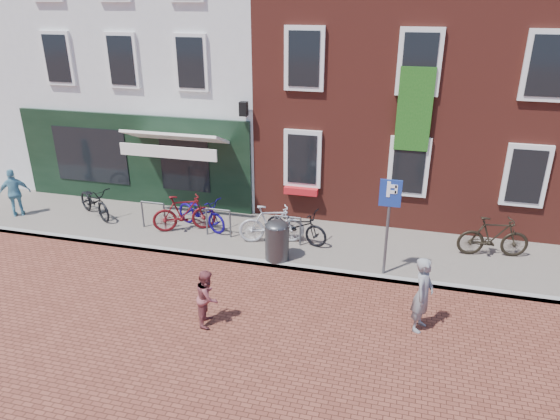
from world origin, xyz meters
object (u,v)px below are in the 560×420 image
(bicycle_0, at_px, (94,201))
(litter_bin, at_px, (277,238))
(bicycle_5, at_px, (493,237))
(parking_sign, at_px, (389,210))
(bicycle_1, at_px, (184,213))
(woman, at_px, (423,294))
(bicycle_2, at_px, (201,212))
(bicycle_3, at_px, (272,224))
(boy, at_px, (207,297))
(bicycle_4, at_px, (296,225))
(cafe_person, at_px, (15,193))

(bicycle_0, bearing_deg, litter_bin, -70.03)
(litter_bin, xyz_separation_m, bicycle_5, (5.35, 1.58, -0.04))
(parking_sign, relative_size, bicycle_1, 1.35)
(bicycle_1, bearing_deg, woman, -139.80)
(woman, height_order, bicycle_2, woman)
(litter_bin, relative_size, parking_sign, 0.47)
(parking_sign, xyz_separation_m, bicycle_0, (-8.82, 1.33, -1.18))
(bicycle_2, bearing_deg, parking_sign, -81.38)
(woman, distance_m, bicycle_1, 7.24)
(bicycle_0, bearing_deg, bicycle_3, -61.99)
(bicycle_1, height_order, bicycle_5, same)
(boy, bearing_deg, bicycle_1, 20.60)
(parking_sign, xyz_separation_m, bicycle_2, (-5.32, 1.34, -1.18))
(boy, distance_m, bicycle_1, 4.53)
(bicycle_2, relative_size, bicycle_3, 1.03)
(litter_bin, relative_size, woman, 0.70)
(bicycle_2, xyz_separation_m, bicycle_5, (7.96, 0.30, 0.05))
(boy, relative_size, bicycle_1, 0.69)
(parking_sign, relative_size, bicycle_3, 1.35)
(boy, bearing_deg, bicycle_3, -14.84)
(litter_bin, bearing_deg, bicycle_2, 153.87)
(woman, relative_size, boy, 1.31)
(boy, bearing_deg, woman, -87.95)
(litter_bin, height_order, bicycle_3, litter_bin)
(bicycle_3, height_order, bicycle_5, same)
(woman, distance_m, boy, 4.39)
(bicycle_0, xyz_separation_m, bicycle_2, (3.50, 0.02, 0.00))
(bicycle_3, bearing_deg, bicycle_4, -88.28)
(cafe_person, height_order, bicycle_1, cafe_person)
(boy, xyz_separation_m, bicycle_0, (-5.40, 4.16, -0.03))
(litter_bin, height_order, woman, woman)
(bicycle_3, distance_m, bicycle_5, 5.78)
(woman, bearing_deg, boy, 119.33)
(litter_bin, relative_size, bicycle_3, 0.63)
(boy, height_order, bicycle_0, boy)
(woman, bearing_deg, bicycle_5, -9.24)
(litter_bin, distance_m, bicycle_5, 5.58)
(litter_bin, xyz_separation_m, bicycle_2, (-2.61, 1.28, -0.10))
(parking_sign, distance_m, woman, 2.31)
(litter_bin, height_order, bicycle_0, litter_bin)
(boy, relative_size, bicycle_5, 0.69)
(cafe_person, height_order, bicycle_3, cafe_person)
(bicycle_2, height_order, bicycle_4, same)
(bicycle_1, distance_m, bicycle_4, 3.27)
(bicycle_2, relative_size, bicycle_4, 1.00)
(boy, distance_m, cafe_person, 8.53)
(bicycle_0, bearing_deg, bicycle_1, -63.26)
(parking_sign, bearing_deg, litter_bin, 178.72)
(cafe_person, bearing_deg, boy, 117.68)
(cafe_person, distance_m, bicycle_3, 8.05)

